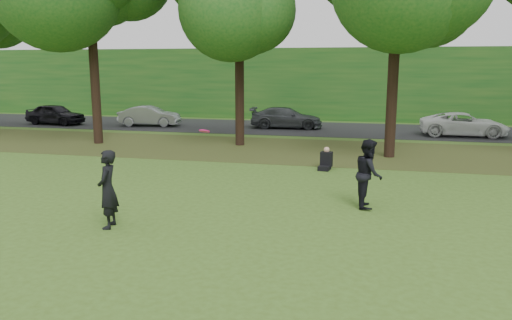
{
  "coord_description": "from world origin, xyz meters",
  "views": [
    {
      "loc": [
        3.32,
        -9.27,
        3.86
      ],
      "look_at": [
        0.23,
        3.72,
        1.3
      ],
      "focal_mm": 35.0,
      "sensor_mm": 36.0,
      "label": 1
    }
  ],
  "objects_px": {
    "player_left": "(108,189)",
    "player_right": "(369,174)",
    "seated_person": "(326,161)",
    "frisbee": "(204,131)"
  },
  "relations": [
    {
      "from": "player_left",
      "to": "player_right",
      "type": "xyz_separation_m",
      "value": [
        6.02,
        3.23,
        -0.0
      ]
    },
    {
      "from": "player_left",
      "to": "seated_person",
      "type": "xyz_separation_m",
      "value": [
        4.41,
        8.07,
        -0.63
      ]
    },
    {
      "from": "player_right",
      "to": "seated_person",
      "type": "height_order",
      "value": "player_right"
    },
    {
      "from": "player_left",
      "to": "player_right",
      "type": "bearing_deg",
      "value": 105.84
    },
    {
      "from": "frisbee",
      "to": "player_right",
      "type": "bearing_deg",
      "value": 25.78
    },
    {
      "from": "frisbee",
      "to": "seated_person",
      "type": "distance_m",
      "value": 7.45
    },
    {
      "from": "player_right",
      "to": "seated_person",
      "type": "distance_m",
      "value": 5.14
    },
    {
      "from": "player_left",
      "to": "seated_person",
      "type": "distance_m",
      "value": 9.22
    },
    {
      "from": "player_right",
      "to": "player_left",
      "type": "bearing_deg",
      "value": 113.6
    },
    {
      "from": "player_left",
      "to": "player_right",
      "type": "distance_m",
      "value": 6.83
    }
  ]
}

